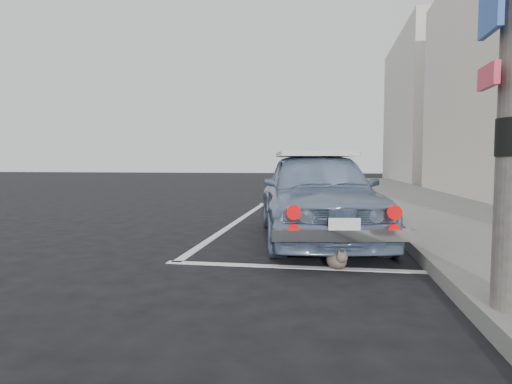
# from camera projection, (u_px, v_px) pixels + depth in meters

# --- Properties ---
(ground) EXTENTS (80.00, 80.00, 0.00)m
(ground) POSITION_uv_depth(u_px,v_px,m) (261.00, 256.00, 5.18)
(ground) COLOR black
(ground) RESTS_ON ground
(sidewalk) EXTENTS (2.80, 40.00, 0.15)m
(sidewalk) POSITION_uv_depth(u_px,v_px,m) (484.00, 231.00, 6.64)
(sidewalk) COLOR slate
(sidewalk) RESTS_ON ground
(building_far) EXTENTS (3.50, 10.00, 8.00)m
(building_far) POSITION_uv_depth(u_px,v_px,m) (429.00, 110.00, 23.58)
(building_far) COLOR beige
(building_far) RESTS_ON ground
(pline_rear) EXTENTS (3.00, 0.12, 0.01)m
(pline_rear) POSITION_uv_depth(u_px,v_px,m) (300.00, 267.00, 4.61)
(pline_rear) COLOR silver
(pline_rear) RESTS_ON ground
(pline_front) EXTENTS (3.00, 0.12, 0.01)m
(pline_front) POSITION_uv_depth(u_px,v_px,m) (315.00, 204.00, 11.50)
(pline_front) COLOR silver
(pline_front) RESTS_ON ground
(pline_side) EXTENTS (0.12, 7.00, 0.01)m
(pline_side) POSITION_uv_depth(u_px,v_px,m) (238.00, 221.00, 8.28)
(pline_side) COLOR silver
(pline_side) RESTS_ON ground
(retro_coupe) EXTENTS (2.20, 4.13, 1.33)m
(retro_coupe) POSITION_uv_depth(u_px,v_px,m) (317.00, 193.00, 6.32)
(retro_coupe) COLOR #7389A9
(retro_coupe) RESTS_ON ground
(cat) EXTENTS (0.30, 0.41, 0.23)m
(cat) POSITION_uv_depth(u_px,v_px,m) (337.00, 259.00, 4.54)
(cat) COLOR #6F6054
(cat) RESTS_ON ground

